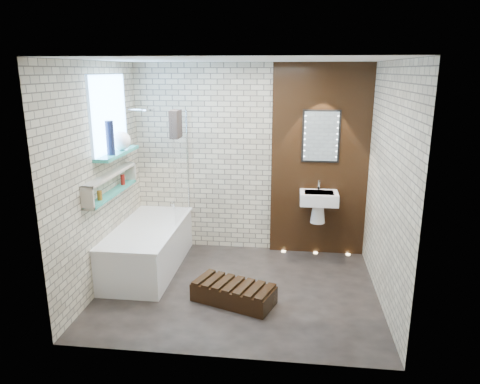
# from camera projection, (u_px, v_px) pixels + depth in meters

# --- Properties ---
(ground) EXTENTS (3.20, 3.20, 0.00)m
(ground) POSITION_uv_depth(u_px,v_px,m) (238.00, 289.00, 5.26)
(ground) COLOR black
(ground) RESTS_ON ground
(room_shell) EXTENTS (3.24, 3.20, 2.60)m
(room_shell) POSITION_uv_depth(u_px,v_px,m) (238.00, 182.00, 4.92)
(room_shell) COLOR tan
(room_shell) RESTS_ON ground
(walnut_panel) EXTENTS (1.30, 0.06, 2.60)m
(walnut_panel) POSITION_uv_depth(u_px,v_px,m) (320.00, 162.00, 6.03)
(walnut_panel) COLOR black
(walnut_panel) RESTS_ON ground
(clerestory_window) EXTENTS (0.18, 1.00, 0.94)m
(clerestory_window) POSITION_uv_depth(u_px,v_px,m) (110.00, 122.00, 5.28)
(clerestory_window) COLOR #7FADE0
(clerestory_window) RESTS_ON room_shell
(display_niche) EXTENTS (0.14, 1.30, 0.26)m
(display_niche) POSITION_uv_depth(u_px,v_px,m) (111.00, 184.00, 5.27)
(display_niche) COLOR teal
(display_niche) RESTS_ON room_shell
(bathtub) EXTENTS (0.79, 1.74, 0.70)m
(bathtub) POSITION_uv_depth(u_px,v_px,m) (149.00, 247.00, 5.76)
(bathtub) COLOR white
(bathtub) RESTS_ON ground
(bath_screen) EXTENTS (0.01, 0.78, 1.40)m
(bath_screen) POSITION_uv_depth(u_px,v_px,m) (181.00, 166.00, 5.88)
(bath_screen) COLOR white
(bath_screen) RESTS_ON bathtub
(towel) EXTENTS (0.10, 0.26, 0.35)m
(towel) POSITION_uv_depth(u_px,v_px,m) (176.00, 124.00, 5.54)
(towel) COLOR #2A2522
(towel) RESTS_ON bath_screen
(shower_head) EXTENTS (0.18, 0.18, 0.02)m
(shower_head) POSITION_uv_depth(u_px,v_px,m) (148.00, 110.00, 5.80)
(shower_head) COLOR silver
(shower_head) RESTS_ON room_shell
(washbasin) EXTENTS (0.50, 0.36, 0.58)m
(washbasin) POSITION_uv_depth(u_px,v_px,m) (319.00, 202.00, 5.98)
(washbasin) COLOR white
(washbasin) RESTS_ON walnut_panel
(led_mirror) EXTENTS (0.50, 0.02, 0.70)m
(led_mirror) POSITION_uv_depth(u_px,v_px,m) (321.00, 136.00, 5.90)
(led_mirror) COLOR black
(led_mirror) RESTS_ON walnut_panel
(walnut_step) EXTENTS (0.98, 0.68, 0.20)m
(walnut_step) POSITION_uv_depth(u_px,v_px,m) (234.00, 294.00, 4.95)
(walnut_step) COLOR black
(walnut_step) RESTS_ON ground
(niche_bottles) EXTENTS (0.05, 0.75, 0.13)m
(niche_bottles) POSITION_uv_depth(u_px,v_px,m) (113.00, 186.00, 5.31)
(niche_bottles) COLOR maroon
(niche_bottles) RESTS_ON display_niche
(sill_vases) EXTENTS (0.23, 0.49, 0.39)m
(sill_vases) POSITION_uv_depth(u_px,v_px,m) (119.00, 140.00, 5.38)
(sill_vases) COLOR white
(sill_vases) RESTS_ON clerestory_window
(floor_uplights) EXTENTS (0.96, 0.06, 0.01)m
(floor_uplights) POSITION_uv_depth(u_px,v_px,m) (316.00, 253.00, 6.30)
(floor_uplights) COLOR #FFD899
(floor_uplights) RESTS_ON ground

